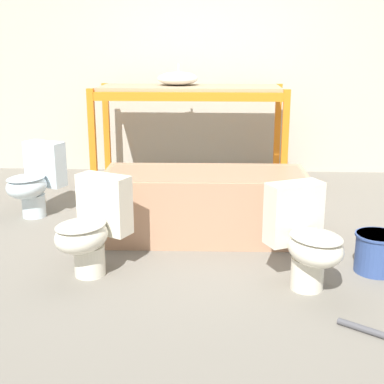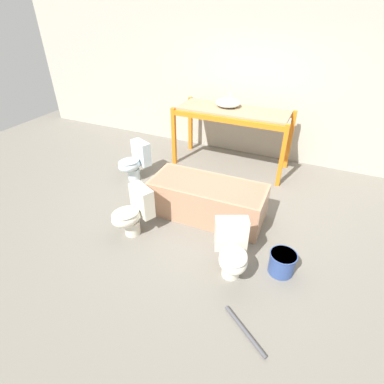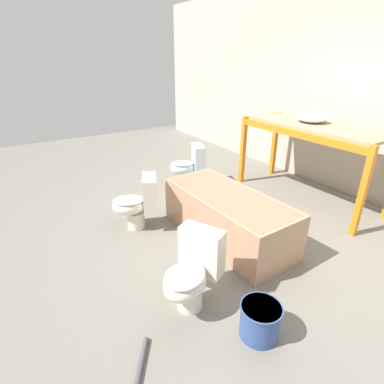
{
  "view_description": "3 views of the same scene",
  "coord_description": "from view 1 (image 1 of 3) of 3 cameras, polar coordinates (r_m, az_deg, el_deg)",
  "views": [
    {
      "loc": [
        0.09,
        -4.55,
        1.59
      ],
      "look_at": [
        -0.11,
        -0.66,
        0.5
      ],
      "focal_mm": 50.0,
      "sensor_mm": 36.0,
      "label": 1
    },
    {
      "loc": [
        1.31,
        -3.69,
        2.8
      ],
      "look_at": [
        -0.1,
        -0.62,
        0.61
      ],
      "focal_mm": 28.0,
      "sensor_mm": 36.0,
      "label": 2
    },
    {
      "loc": [
        2.36,
        -2.29,
        1.99
      ],
      "look_at": [
        -0.1,
        -0.7,
        0.67
      ],
      "focal_mm": 28.0,
      "sensor_mm": 36.0,
      "label": 3
    }
  ],
  "objects": [
    {
      "name": "shelving_rack",
      "position": [
        6.03,
        -0.25,
        9.69
      ],
      "size": [
        2.12,
        0.82,
        1.12
      ],
      "color": "orange",
      "rests_on": "ground_plane"
    },
    {
      "name": "warehouse_wall_rear",
      "position": [
        6.74,
        2.18,
        15.75
      ],
      "size": [
        10.8,
        0.08,
        3.2
      ],
      "color": "#B2AD9E",
      "rests_on": "ground_plane"
    },
    {
      "name": "toilet_extra",
      "position": [
        3.62,
        12.05,
        -4.78
      ],
      "size": [
        0.56,
        0.66,
        0.68
      ],
      "rotation": [
        0.0,
        0.0,
        0.44
      ],
      "color": "silver",
      "rests_on": "ground_plane"
    },
    {
      "name": "toilet_near",
      "position": [
        5.22,
        -16.42,
        1.24
      ],
      "size": [
        0.55,
        0.65,
        0.68
      ],
      "rotation": [
        0.0,
        0.0,
        -0.41
      ],
      "color": "silver",
      "rests_on": "ground_plane"
    },
    {
      "name": "ground_plane",
      "position": [
        4.82,
        1.65,
        -3.6
      ],
      "size": [
        12.0,
        12.0,
        0.0
      ],
      "primitive_type": "plane",
      "color": "slate"
    },
    {
      "name": "toilet_far",
      "position": [
        3.81,
        -10.66,
        -3.65
      ],
      "size": [
        0.56,
        0.66,
        0.68
      ],
      "rotation": [
        0.0,
        0.0,
        -0.45
      ],
      "color": "silver",
      "rests_on": "ground_plane"
    },
    {
      "name": "bucket_white",
      "position": [
        4.05,
        19.12,
        -6.05
      ],
      "size": [
        0.32,
        0.32,
        0.28
      ],
      "color": "#334C8C",
      "rests_on": "ground_plane"
    },
    {
      "name": "sink_basin",
      "position": [
        6.12,
        -1.55,
        12.0
      ],
      "size": [
        0.45,
        0.43,
        0.23
      ],
      "color": "white",
      "rests_on": "shelving_rack"
    },
    {
      "name": "bathtub_main",
      "position": [
        4.47,
        1.38,
        -0.84
      ],
      "size": [
        1.7,
        0.75,
        0.55
      ],
      "rotation": [
        0.0,
        0.0,
        0.02
      ],
      "color": "tan",
      "rests_on": "ground_plane"
    }
  ]
}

